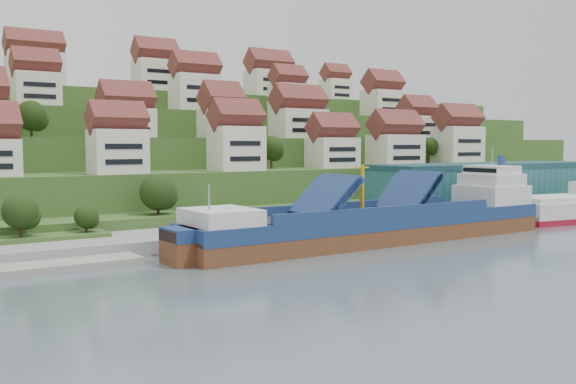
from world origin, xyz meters
TOP-DOWN VIEW (x-y plane):
  - ground at (0.00, 0.00)m, footprint 300.00×300.00m
  - quay at (20.00, 15.00)m, footprint 180.00×14.00m
  - hillside at (0.00, 103.55)m, footprint 260.00×128.00m
  - hillside_village at (-0.70, 60.75)m, footprint 155.72×64.02m
  - hillside_trees at (-8.53, 48.36)m, footprint 127.88×62.55m
  - warehouse at (52.00, 17.00)m, footprint 60.00×15.00m
  - flagpole at (18.11, 10.00)m, footprint 1.28×0.16m
  - cargo_ship at (6.92, -0.26)m, footprint 70.98×11.61m
  - second_ship at (60.86, -0.59)m, footprint 32.24×15.98m

SIDE VIEW (x-z plane):
  - ground at x=0.00m, z-range 0.00..0.00m
  - quay at x=20.00m, z-range 0.00..2.20m
  - second_ship at x=60.86m, z-range -1.77..7.18m
  - cargo_ship at x=6.92m, z-range -4.77..10.86m
  - flagpole at x=18.11m, z-range 2.88..10.88m
  - warehouse at x=52.00m, z-range 2.20..12.20m
  - hillside at x=0.00m, z-range -4.84..26.16m
  - hillside_trees at x=-8.53m, z-range 3.05..33.55m
  - hillside_village at x=-0.70m, z-range 9.89..38.84m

